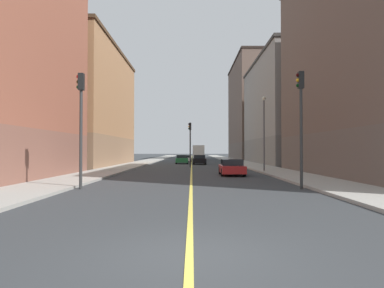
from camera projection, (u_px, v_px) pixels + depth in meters
ground_plane at (191, 256)px, 6.68m from camera, size 400.00×400.00×0.00m
sidewalk_left at (243, 163)px, 55.64m from camera, size 3.70×168.00×0.15m
sidewalk_right at (143, 163)px, 55.71m from camera, size 3.70×168.00×0.15m
lane_center_stripe at (193, 163)px, 55.67m from camera, size 0.16×154.00×0.01m
building_left_mid at (296, 112)px, 52.95m from camera, size 12.14×24.52×16.15m
building_left_far at (261, 111)px, 80.68m from camera, size 12.14×25.85×22.87m
building_right_midblock at (78, 107)px, 47.23m from camera, size 12.14×24.74×16.05m
traffic_light_left_near at (302, 113)px, 18.31m from camera, size 0.40×0.32×6.29m
traffic_light_right_near at (82, 114)px, 18.36m from camera, size 0.40×0.32×6.20m
traffic_light_median_far at (191, 138)px, 42.64m from camera, size 0.40×0.32×5.52m
street_lamp_left_near at (265, 126)px, 32.51m from camera, size 0.36×0.36×7.04m
car_red at (233, 167)px, 28.49m from camera, size 1.99×4.31×1.35m
car_black at (201, 160)px, 51.32m from camera, size 1.95×4.52×1.39m
car_green at (183, 159)px, 53.57m from camera, size 1.98×4.27×1.37m
car_white at (187, 159)px, 61.79m from camera, size 2.06×4.33×1.23m
box_truck at (200, 153)px, 70.92m from camera, size 2.42×6.68×3.09m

